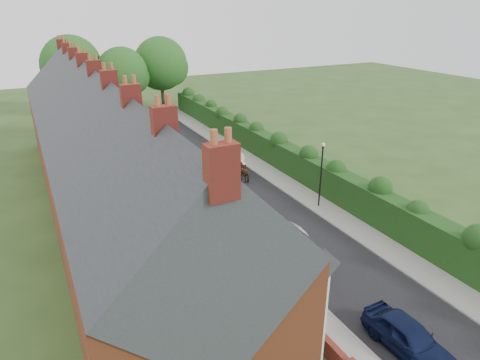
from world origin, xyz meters
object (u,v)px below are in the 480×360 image
at_px(car_red, 171,150).
at_px(horse_cart, 235,160).
at_px(car_silver_b, 257,221).
at_px(horse, 245,172).
at_px(lamppost, 321,167).
at_px(car_silver_a, 291,242).
at_px(car_black, 130,112).
at_px(car_white, 221,188).
at_px(car_green, 195,168).
at_px(car_grey, 148,129).
at_px(car_beige, 153,133).
at_px(car_navy, 408,337).

distance_m(car_red, horse_cart, 7.90).
distance_m(car_silver_b, horse, 8.92).
relative_size(lamppost, car_silver_a, 1.09).
xyz_separation_m(lamppost, car_black, (-6.23, 34.60, -2.51)).
xyz_separation_m(car_white, horse, (3.29, 2.13, 0.01)).
bearing_deg(car_silver_b, car_green, 79.84).
xyz_separation_m(lamppost, car_silver_a, (-5.53, -4.60, -2.52)).
relative_size(car_red, car_black, 0.95).
xyz_separation_m(car_red, car_grey, (0.12, 9.23, -0.06)).
bearing_deg(car_grey, lamppost, -69.23).
distance_m(car_green, car_beige, 12.85).
bearing_deg(horse, car_silver_a, 68.20).
height_order(car_navy, car_grey, car_navy).
bearing_deg(horse_cart, lamppost, -74.35).
height_order(car_red, car_black, car_black).
bearing_deg(lamppost, car_red, 111.59).
bearing_deg(car_silver_a, lamppost, 33.13).
distance_m(car_silver_b, car_white, 6.15).
relative_size(car_white, car_green, 1.30).
xyz_separation_m(lamppost, car_grey, (-6.28, 25.40, -2.63)).
relative_size(car_white, car_red, 1.19).
distance_m(lamppost, horse, 8.18).
xyz_separation_m(car_silver_a, horse, (2.93, 11.93, -0.02)).
distance_m(car_navy, car_beige, 37.21).
relative_size(car_beige, car_grey, 1.04).
bearing_deg(horse_cart, car_beige, 104.40).
bearing_deg(car_white, car_silver_b, -104.41).
bearing_deg(car_silver_a, horse, 69.57).
relative_size(car_black, horse_cart, 1.47).
relative_size(car_silver_a, horse_cart, 1.51).
relative_size(lamppost, car_beige, 1.09).
relative_size(car_beige, car_black, 1.03).
xyz_separation_m(car_red, car_black, (0.17, 18.43, 0.06)).
relative_size(car_silver_b, car_green, 1.18).
bearing_deg(car_black, car_beige, -95.36).
xyz_separation_m(car_silver_b, car_beige, (-0.29, 24.35, 0.00)).
bearing_deg(car_beige, car_green, -77.52).
bearing_deg(lamppost, car_navy, -111.25).
bearing_deg(car_silver_b, car_grey, 80.11).
height_order(car_green, car_grey, car_green).
distance_m(car_silver_a, car_green, 15.16).
distance_m(car_navy, car_silver_a, 9.20).
height_order(car_silver_a, horse, car_silver_a).
relative_size(car_green, horse, 2.22).
bearing_deg(car_green, horse_cart, -28.26).
xyz_separation_m(car_green, horse, (3.43, -3.22, 0.08)).
relative_size(car_green, car_beige, 0.85).
bearing_deg(car_navy, car_red, 90.11).
bearing_deg(car_black, car_green, -94.90).
xyz_separation_m(car_green, car_red, (-0.37, 5.62, 0.04)).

